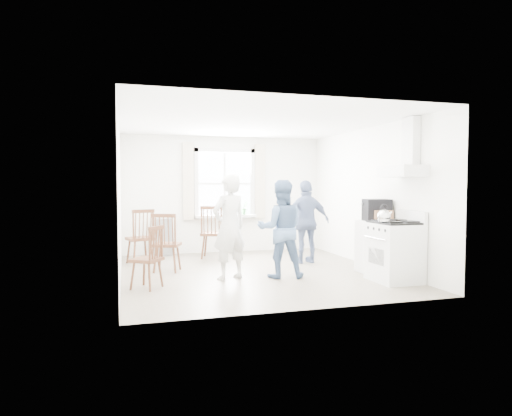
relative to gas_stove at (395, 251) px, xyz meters
The scene contains 17 objects.
room_shell 2.48m from the gas_stove, 144.75° to the left, with size 4.62×5.12×2.64m.
window_assembly 4.36m from the gas_stove, 116.71° to the left, with size 1.88×0.24×1.70m.
range_hood 1.43m from the gas_stove, ahead, with size 0.45×0.76×0.94m.
shelf_unit 4.95m from the gas_stove, 131.97° to the left, with size 0.40×0.30×0.80m, color slate.
gas_stove is the anchor object (origin of this frame).
kettle 0.63m from the gas_stove, 157.08° to the right, with size 0.20×0.20×0.29m.
low_cabinet 0.70m from the gas_stove, 84.32° to the left, with size 0.50×0.55×0.90m, color silver.
stereo_stack 0.96m from the gas_stove, 81.21° to the left, with size 0.49×0.46×0.38m.
cardboard_box 0.76m from the gas_stove, 77.83° to the left, with size 0.30×0.22×0.20m, color #8C6143.
windsor_chair_a 4.63m from the gas_stove, 144.71° to the left, with size 0.57×0.56×1.07m.
windsor_chair_b 3.83m from the gas_stove, 153.06° to the left, with size 0.56×0.55×1.04m.
windsor_chair_c 3.74m from the gas_stove, behind, with size 0.54×0.54×0.94m.
person_left 2.65m from the gas_stove, 159.78° to the left, with size 0.62×0.62×1.70m, color silver.
person_mid 1.84m from the gas_stove, 154.10° to the left, with size 0.78×0.78×1.61m, color slate.
person_right 2.11m from the gas_stove, 109.13° to the left, with size 0.95×0.95×1.61m, color navy.
potted_plant 4.03m from the gas_stove, 111.74° to the left, with size 0.16×0.16×0.29m, color #337237.
windsor_chair_d 3.79m from the gas_stove, 128.63° to the left, with size 0.59×0.58×1.10m.
Camera 1 is at (-2.18, -7.60, 1.54)m, focal length 32.00 mm.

